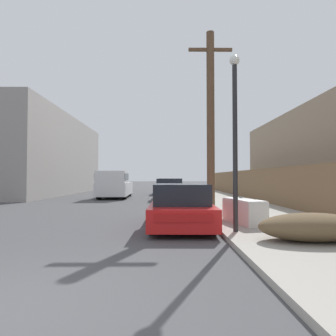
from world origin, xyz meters
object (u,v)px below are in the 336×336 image
pickup_truck (114,185)px  discarded_fridge (244,211)px  car_parked_mid (170,190)px  parked_sports_car_red (181,207)px  brush_pile (312,227)px  utility_pole (211,118)px  street_lamp (235,128)px  car_parked_far (166,187)px

pickup_truck → discarded_fridge: bearing=114.4°
discarded_fridge → car_parked_mid: size_ratio=0.45×
parked_sports_car_red → brush_pile: 3.68m
car_parked_mid → utility_pole: 8.41m
discarded_fridge → street_lamp: street_lamp is taller
parked_sports_car_red → brush_pile: (2.67, -2.53, -0.16)m
car_parked_mid → street_lamp: (1.44, -12.31, 2.07)m
parked_sports_car_red → car_parked_far: 17.08m
car_parked_mid → car_parked_far: bearing=91.5°
parked_sports_car_red → street_lamp: size_ratio=0.93×
utility_pole → street_lamp: bearing=-91.4°
street_lamp → car_parked_mid: bearing=96.7°
parked_sports_car_red → car_parked_far: car_parked_far is taller
car_parked_far → street_lamp: (1.69, -18.50, 2.08)m
parked_sports_car_red → street_lamp: bearing=-46.7°
car_parked_far → utility_pole: 14.29m
utility_pole → pickup_truck: bearing=120.9°
utility_pole → brush_pile: (1.26, -5.81, -3.49)m
car_parked_far → street_lamp: bearing=-85.0°
pickup_truck → utility_pole: utility_pole is taller
discarded_fridge → car_parked_far: 17.26m
discarded_fridge → car_parked_mid: car_parked_mid is taller
car_parked_mid → car_parked_far: car_parked_mid is taller
discarded_fridge → street_lamp: bearing=-124.3°
car_parked_mid → pickup_truck: size_ratio=0.76×
parked_sports_car_red → brush_pile: size_ratio=1.80×
parked_sports_car_red → utility_pole: utility_pole is taller
car_parked_mid → utility_pole: bearing=-79.3°
car_parked_far → brush_pile: 19.84m
brush_pile → car_parked_mid: bearing=101.8°
utility_pole → discarded_fridge: bearing=-82.1°
discarded_fridge → car_parked_far: car_parked_far is taller
street_lamp → brush_pile: street_lamp is taller
pickup_truck → brush_pile: bearing=113.1°
car_parked_far → utility_pole: utility_pole is taller
discarded_fridge → car_parked_far: bearing=85.6°
pickup_truck → parked_sports_car_red: bearing=107.0°
discarded_fridge → brush_pile: (0.81, -2.49, -0.06)m
pickup_truck → street_lamp: street_lamp is taller
car_parked_mid → utility_pole: size_ratio=0.55×
car_parked_mid → street_lamp: 12.56m
car_parked_mid → car_parked_far: 6.19m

